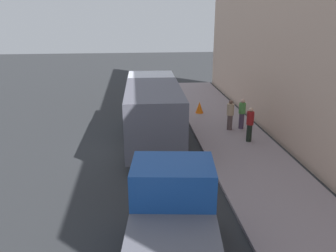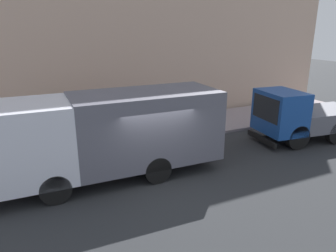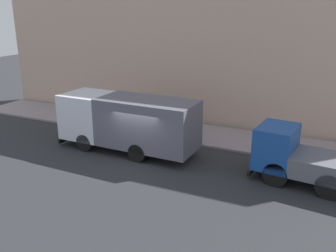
% 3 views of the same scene
% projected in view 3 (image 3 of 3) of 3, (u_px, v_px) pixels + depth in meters
% --- Properties ---
extents(ground, '(80.00, 80.00, 0.00)m').
position_uv_depth(ground, '(141.00, 159.00, 18.70)').
color(ground, '#2A2B2E').
extents(sidewalk, '(3.66, 30.00, 0.12)m').
position_uv_depth(sidewalk, '(178.00, 131.00, 22.85)').
color(sidewalk, gray).
rests_on(sidewalk, ground).
extents(building_facade, '(0.50, 30.00, 11.75)m').
position_uv_depth(building_facade, '(194.00, 33.00, 23.07)').
color(building_facade, '#CDAB93').
rests_on(building_facade, ground).
extents(large_utility_truck, '(2.61, 7.71, 2.95)m').
position_uv_depth(large_utility_truck, '(127.00, 121.00, 19.37)').
color(large_utility_truck, silver).
rests_on(large_utility_truck, ground).
extents(small_flatbed_truck, '(2.69, 5.26, 2.40)m').
position_uv_depth(small_flatbed_truck, '(303.00, 158.00, 15.90)').
color(small_flatbed_truck, '#184596').
rests_on(small_flatbed_truck, ground).
extents(pedestrian_walking, '(0.51, 0.51, 1.64)m').
position_uv_depth(pedestrian_walking, '(150.00, 109.00, 24.23)').
color(pedestrian_walking, '#47384F').
rests_on(pedestrian_walking, sidewalk).
extents(pedestrian_standing, '(0.45, 0.45, 1.70)m').
position_uv_depth(pedestrian_standing, '(175.00, 113.00, 23.27)').
color(pedestrian_standing, black).
rests_on(pedestrian_standing, sidewalk).
extents(pedestrian_third, '(0.53, 0.53, 1.62)m').
position_uv_depth(pedestrian_third, '(146.00, 112.00, 23.62)').
color(pedestrian_third, brown).
rests_on(pedestrian_third, sidewalk).
extents(traffic_cone_orange, '(0.50, 0.50, 0.71)m').
position_uv_depth(traffic_cone_orange, '(96.00, 117.00, 24.20)').
color(traffic_cone_orange, orange).
rests_on(traffic_cone_orange, sidewalk).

